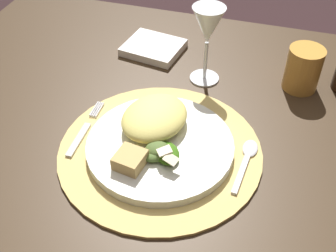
{
  "coord_description": "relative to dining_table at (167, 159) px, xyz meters",
  "views": [
    {
      "loc": [
        0.18,
        -0.6,
        1.27
      ],
      "look_at": [
        0.01,
        -0.04,
        0.73
      ],
      "focal_mm": 45.03,
      "sensor_mm": 36.0,
      "label": 1
    }
  ],
  "objects": [
    {
      "name": "dining_table",
      "position": [
        0.0,
        0.0,
        0.0
      ],
      "size": [
        1.16,
        0.88,
        0.71
      ],
      "color": "#372717",
      "rests_on": "ground"
    },
    {
      "name": "placemat",
      "position": [
        0.01,
        -0.09,
        0.12
      ],
      "size": [
        0.37,
        0.37,
        0.01
      ],
      "primitive_type": "cylinder",
      "color": "tan",
      "rests_on": "dining_table"
    },
    {
      "name": "dinner_plate",
      "position": [
        0.01,
        -0.09,
        0.13
      ],
      "size": [
        0.27,
        0.27,
        0.02
      ],
      "primitive_type": "cylinder",
      "color": "silver",
      "rests_on": "placemat"
    },
    {
      "name": "pasta_serving",
      "position": [
        -0.01,
        -0.05,
        0.16
      ],
      "size": [
        0.15,
        0.16,
        0.04
      ],
      "primitive_type": "ellipsoid",
      "rotation": [
        0.0,
        0.0,
        1.32
      ],
      "color": "#DCCF68",
      "rests_on": "dinner_plate"
    },
    {
      "name": "salad_greens",
      "position": [
        0.03,
        -0.12,
        0.15
      ],
      "size": [
        0.08,
        0.07,
        0.03
      ],
      "color": "#336012",
      "rests_on": "dinner_plate"
    },
    {
      "name": "bread_piece",
      "position": [
        -0.02,
        -0.16,
        0.15
      ],
      "size": [
        0.05,
        0.06,
        0.02
      ],
      "primitive_type": "cube",
      "rotation": [
        0.0,
        0.0,
        2.98
      ],
      "color": "tan",
      "rests_on": "dinner_plate"
    },
    {
      "name": "fork",
      "position": [
        -0.14,
        -0.09,
        0.13
      ],
      "size": [
        0.02,
        0.16,
        0.0
      ],
      "color": "silver",
      "rests_on": "placemat"
    },
    {
      "name": "spoon",
      "position": [
        0.17,
        -0.06,
        0.13
      ],
      "size": [
        0.03,
        0.14,
        0.01
      ],
      "color": "silver",
      "rests_on": "placemat"
    },
    {
      "name": "napkin",
      "position": [
        -0.1,
        0.23,
        0.13
      ],
      "size": [
        0.15,
        0.13,
        0.02
      ],
      "primitive_type": "cube",
      "rotation": [
        0.0,
        0.0,
        -0.15
      ],
      "color": "white",
      "rests_on": "dining_table"
    },
    {
      "name": "wine_glass",
      "position": [
        0.04,
        0.15,
        0.24
      ],
      "size": [
        0.07,
        0.07,
        0.17
      ],
      "color": "silver",
      "rests_on": "dining_table"
    },
    {
      "name": "amber_tumbler",
      "position": [
        0.24,
        0.18,
        0.17
      ],
      "size": [
        0.07,
        0.07,
        0.09
      ],
      "primitive_type": "cylinder",
      "color": "gold",
      "rests_on": "dining_table"
    }
  ]
}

